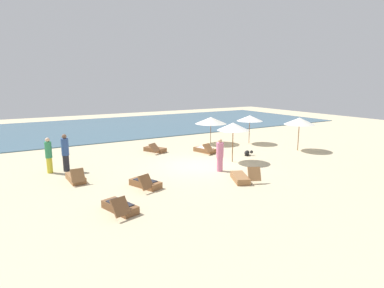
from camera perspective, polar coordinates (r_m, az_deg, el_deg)
ground_plane at (r=17.49m, az=0.90°, el=-3.93°), size 60.00×60.00×0.00m
ocean_water at (r=32.90m, az=-14.91°, el=2.89°), size 48.00×16.00×0.06m
umbrella_0 at (r=22.21m, az=18.58°, el=3.88°), size 1.98×1.98×2.19m
umbrella_1 at (r=18.15m, az=7.33°, el=3.10°), size 1.79×1.79×2.26m
umbrella_2 at (r=23.86m, az=10.24°, el=4.54°), size 1.89×1.89×2.09m
umbrella_3 at (r=23.46m, az=3.37°, el=4.21°), size 2.29×2.29×1.97m
lounger_0 at (r=21.03m, az=-6.61°, el=-0.95°), size 1.28×1.79×0.67m
lounger_1 at (r=15.77m, az=-19.98°, el=-5.67°), size 0.66×1.66×0.74m
lounger_2 at (r=14.18m, az=-8.29°, el=-6.94°), size 1.13×1.75×0.73m
lounger_3 at (r=11.82m, az=-12.69°, el=-10.86°), size 1.02×1.76×0.72m
lounger_4 at (r=20.74m, az=2.33°, el=-1.04°), size 1.01×1.79×0.67m
lounger_5 at (r=15.05m, az=8.78°, el=-5.91°), size 1.22×1.72×0.75m
person_0 at (r=17.53m, az=-21.61°, el=-1.42°), size 0.48×0.48×1.92m
person_1 at (r=16.38m, az=4.98°, el=-1.99°), size 0.50×0.50×1.68m
person_4 at (r=17.53m, az=-24.14°, el=-1.82°), size 0.43×0.43×1.80m
dog at (r=20.20m, az=9.85°, el=-1.54°), size 0.67×0.58×0.32m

